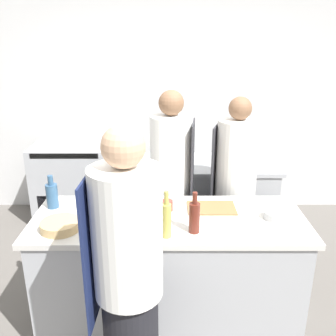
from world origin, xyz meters
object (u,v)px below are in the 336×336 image
chef_at_prep_near (128,281)px  cup (166,205)px  chef_at_stove (171,190)px  stockpot (240,151)px  bowl_ceramic_blue (274,215)px  bottle_vinegar (142,198)px  bowl_prep_small (59,226)px  bowl_mixing_large (98,219)px  bowl_wooden_salad (135,226)px  oven_range (73,182)px  bottle_olive_oil (194,217)px  bottle_cooking_oil (166,219)px  bottle_wine (51,195)px  chef_at_pass_far (233,191)px

chef_at_prep_near → cup: (0.21, 0.80, 0.07)m
chef_at_stove → stockpot: bearing=141.2°
chef_at_prep_near → bowl_ceramic_blue: size_ratio=10.83×
bottle_vinegar → bowl_prep_small: bearing=-155.5°
bowl_mixing_large → bowl_wooden_salad: size_ratio=1.16×
bowl_wooden_salad → bottle_vinegar: bearing=82.1°
bottle_vinegar → oven_range: bearing=119.4°
bottle_olive_oil → bowl_wooden_salad: 0.40m
bottle_cooking_oil → stockpot: bearing=64.2°
chef_at_prep_near → cup: bearing=-12.0°
bowl_ceramic_blue → bottle_wine: bearing=173.6°
bowl_prep_small → cup: cup is taller
bottle_olive_oil → bowl_ceramic_blue: size_ratio=1.77×
chef_at_prep_near → stockpot: (0.97, 2.01, 0.11)m
bottle_vinegar → bowl_prep_small: 0.61m
bowl_mixing_large → bowl_prep_small: bearing=-160.7°
bowl_mixing_large → bottle_cooking_oil: bearing=-21.1°
chef_at_stove → bowl_prep_small: chef_at_stove is taller
chef_at_stove → bowl_ceramic_blue: (0.73, -0.61, 0.07)m
bottle_cooking_oil → bowl_ceramic_blue: bearing=17.9°
bottle_wine → bowl_wooden_salad: 0.75m
chef_at_prep_near → bottle_cooking_oil: chef_at_prep_near is taller
oven_range → bottle_cooking_oil: (1.12, -2.03, 0.57)m
bottle_olive_oil → stockpot: (0.58, 1.53, -0.03)m
bottle_wine → stockpot: (1.63, 1.15, -0.02)m
chef_at_pass_far → bottle_wine: bearing=126.4°
bottle_wine → chef_at_stove: bearing=25.5°
bowl_ceramic_blue → cup: size_ratio=1.77×
oven_range → chef_at_stove: bearing=-45.2°
bowl_ceramic_blue → stockpot: stockpot is taller
chef_at_stove → bowl_mixing_large: bearing=-30.4°
chef_at_prep_near → bottle_olive_oil: 0.64m
chef_at_stove → bowl_ceramic_blue: bearing=56.4°
bottle_olive_oil → bottle_cooking_oil: 0.19m
bowl_ceramic_blue → stockpot: 1.34m
bottle_vinegar → bowl_wooden_salad: bearing=-97.9°
bottle_cooking_oil → bowl_prep_small: (-0.71, 0.09, -0.10)m
cup → stockpot: stockpot is taller
chef_at_stove → bottle_vinegar: chef_at_stove is taller
chef_at_stove → stockpot: size_ratio=7.19×
chef_at_pass_far → bottle_wine: (-1.46, -0.48, 0.18)m
bowl_mixing_large → cup: size_ratio=2.44×
chef_at_prep_near → chef_at_pass_far: 1.56m
bottle_vinegar → bowl_ceramic_blue: bottle_vinegar is taller
stockpot → bowl_ceramic_blue: bearing=-89.7°
chef_at_stove → bottle_wine: (-0.90, -0.43, 0.14)m
bowl_mixing_large → bowl_wooden_salad: bowl_mixing_large is taller
bowl_wooden_salad → cup: bearing=55.8°
bowl_ceramic_blue → bowl_wooden_salad: bowl_wooden_salad is taller
oven_range → bowl_mixing_large: size_ratio=4.17×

